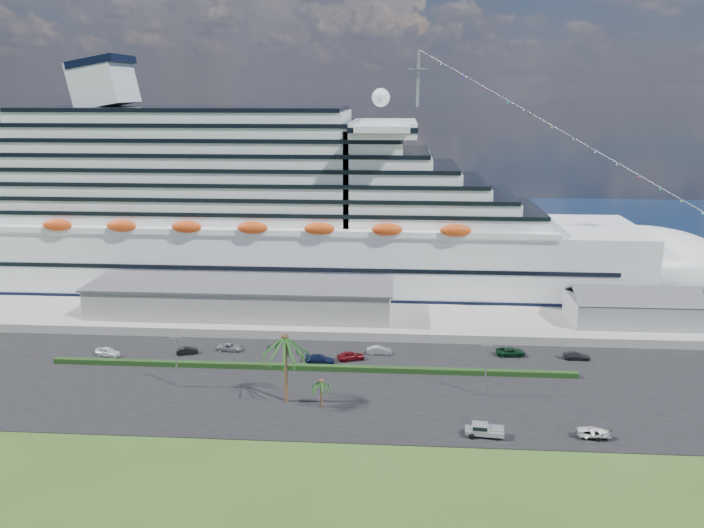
# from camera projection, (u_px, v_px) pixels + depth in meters

# --- Properties ---
(ground) EXTENTS (420.00, 420.00, 0.00)m
(ground) POSITION_uv_depth(u_px,v_px,m) (351.00, 416.00, 98.73)
(ground) COLOR #304E1A
(ground) RESTS_ON ground
(asphalt_lot) EXTENTS (140.00, 38.00, 0.12)m
(asphalt_lot) POSITION_uv_depth(u_px,v_px,m) (356.00, 384.00, 109.34)
(asphalt_lot) COLOR black
(asphalt_lot) RESTS_ON ground
(wharf) EXTENTS (240.00, 20.00, 1.80)m
(wharf) POSITION_uv_depth(u_px,v_px,m) (365.00, 320.00, 137.17)
(wharf) COLOR gray
(wharf) RESTS_ON ground
(water) EXTENTS (420.00, 160.00, 0.02)m
(water) POSITION_uv_depth(u_px,v_px,m) (379.00, 233.00, 224.40)
(water) COLOR black
(water) RESTS_ON ground
(cruise_ship) EXTENTS (191.00, 38.00, 54.00)m
(cruise_ship) POSITION_uv_depth(u_px,v_px,m) (278.00, 219.00, 157.95)
(cruise_ship) COLOR silver
(cruise_ship) RESTS_ON ground
(terminal_building) EXTENTS (61.00, 15.00, 6.30)m
(terminal_building) POSITION_uv_depth(u_px,v_px,m) (241.00, 298.00, 137.87)
(terminal_building) COLOR gray
(terminal_building) RESTS_ON wharf
(port_shed) EXTENTS (24.00, 12.31, 7.37)m
(port_shed) POSITION_uv_depth(u_px,v_px,m) (633.00, 309.00, 132.76)
(port_shed) COLOR gray
(port_shed) RESTS_ON wharf
(hedge) EXTENTS (88.00, 1.10, 0.90)m
(hedge) POSITION_uv_depth(u_px,v_px,m) (310.00, 367.00, 114.60)
(hedge) COLOR black
(hedge) RESTS_ON asphalt_lot
(lamp_post_left) EXTENTS (1.60, 0.35, 8.27)m
(lamp_post_left) POSITION_uv_depth(u_px,v_px,m) (176.00, 356.00, 107.05)
(lamp_post_left) COLOR gray
(lamp_post_left) RESTS_ON asphalt_lot
(lamp_post_right) EXTENTS (1.60, 0.35, 8.27)m
(lamp_post_right) POSITION_uv_depth(u_px,v_px,m) (486.00, 364.00, 103.78)
(lamp_post_right) COLOR gray
(lamp_post_right) RESTS_ON asphalt_lot
(palm_tall) EXTENTS (8.82, 8.82, 11.13)m
(palm_tall) POSITION_uv_depth(u_px,v_px,m) (285.00, 344.00, 101.01)
(palm_tall) COLOR #47301E
(palm_tall) RESTS_ON ground
(palm_short) EXTENTS (3.53, 3.53, 4.56)m
(palm_short) POSITION_uv_depth(u_px,v_px,m) (321.00, 385.00, 100.55)
(palm_short) COLOR #47301E
(palm_short) RESTS_ON ground
(parked_car_0) EXTENTS (4.97, 3.21, 1.58)m
(parked_car_0) POSITION_uv_depth(u_px,v_px,m) (108.00, 352.00, 120.57)
(parked_car_0) COLOR silver
(parked_car_0) RESTS_ON asphalt_lot
(parked_car_1) EXTENTS (4.11, 2.71, 1.28)m
(parked_car_1) POSITION_uv_depth(u_px,v_px,m) (187.00, 350.00, 121.58)
(parked_car_1) COLOR black
(parked_car_1) RESTS_ON asphalt_lot
(parked_car_2) EXTENTS (4.63, 2.44, 1.24)m
(parked_car_2) POSITION_uv_depth(u_px,v_px,m) (230.00, 347.00, 123.14)
(parked_car_2) COLOR gray
(parked_car_2) RESTS_ON asphalt_lot
(parked_car_3) EXTENTS (5.21, 2.73, 1.44)m
(parked_car_3) POSITION_uv_depth(u_px,v_px,m) (320.00, 359.00, 117.51)
(parked_car_3) COLOR #121C40
(parked_car_3) RESTS_ON asphalt_lot
(parked_car_4) EXTENTS (5.01, 3.20, 1.59)m
(parked_car_4) POSITION_uv_depth(u_px,v_px,m) (351.00, 356.00, 118.78)
(parked_car_4) COLOR #610C13
(parked_car_4) RESTS_ON asphalt_lot
(parked_car_5) EXTENTS (4.38, 1.68, 1.42)m
(parked_car_5) POSITION_uv_depth(u_px,v_px,m) (379.00, 350.00, 121.46)
(parked_car_5) COLOR #929398
(parked_car_5) RESTS_ON asphalt_lot
(parked_car_6) EXTENTS (5.25, 2.59, 1.43)m
(parked_car_6) POSITION_uv_depth(u_px,v_px,m) (511.00, 352.00, 120.72)
(parked_car_6) COLOR black
(parked_car_6) RESTS_ON asphalt_lot
(parked_car_7) EXTENTS (4.60, 1.92, 1.33)m
(parked_car_7) POSITION_uv_depth(u_px,v_px,m) (577.00, 356.00, 119.11)
(parked_car_7) COLOR #222428
(parked_car_7) RESTS_ON asphalt_lot
(pickup_truck) EXTENTS (5.33, 2.41, 1.82)m
(pickup_truck) POSITION_uv_depth(u_px,v_px,m) (484.00, 430.00, 92.49)
(pickup_truck) COLOR black
(pickup_truck) RESTS_ON asphalt_lot
(boat_trailer) EXTENTS (5.29, 3.35, 1.53)m
(boat_trailer) POSITION_uv_depth(u_px,v_px,m) (594.00, 432.00, 91.93)
(boat_trailer) COLOR gray
(boat_trailer) RESTS_ON asphalt_lot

